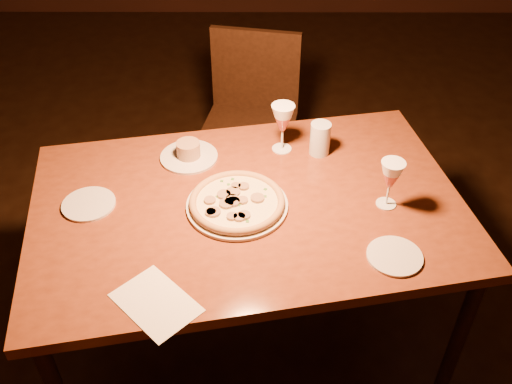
{
  "coord_description": "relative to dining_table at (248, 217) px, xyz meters",
  "views": [
    {
      "loc": [
        -0.07,
        -1.68,
        2.11
      ],
      "look_at": [
        -0.07,
        -0.11,
        0.81
      ],
      "focal_mm": 40.0,
      "sensor_mm": 36.0,
      "label": 1
    }
  ],
  "objects": [
    {
      "name": "menu_card",
      "position": [
        -0.26,
        -0.45,
        0.07
      ],
      "size": [
        0.3,
        0.3,
        0.0
      ],
      "primitive_type": "cube",
      "rotation": [
        0.0,
        0.0,
        0.79
      ],
      "color": "white",
      "rests_on": "dining_table"
    },
    {
      "name": "pizza_plate",
      "position": [
        -0.04,
        -0.02,
        0.09
      ],
      "size": [
        0.35,
        0.35,
        0.04
      ],
      "color": "silver",
      "rests_on": "dining_table"
    },
    {
      "name": "side_plate_left",
      "position": [
        -0.56,
        -0.02,
        0.08
      ],
      "size": [
        0.19,
        0.19,
        0.01
      ],
      "primitive_type": "cylinder",
      "color": "silver",
      "rests_on": "dining_table"
    },
    {
      "name": "ramekin_saucer",
      "position": [
        -0.23,
        0.26,
        0.09
      ],
      "size": [
        0.22,
        0.22,
        0.07
      ],
      "color": "silver",
      "rests_on": "dining_table"
    },
    {
      "name": "floor",
      "position": [
        0.1,
        0.16,
        -0.73
      ],
      "size": [
        7.0,
        7.0,
        0.0
      ],
      "primitive_type": "plane",
      "color": "black",
      "rests_on": "ground"
    },
    {
      "name": "side_plate_near",
      "position": [
        0.47,
        -0.26,
        0.08
      ],
      "size": [
        0.18,
        0.18,
        0.01
      ],
      "primitive_type": "cylinder",
      "color": "silver",
      "rests_on": "dining_table"
    },
    {
      "name": "wine_glass_right",
      "position": [
        0.48,
        -0.01,
        0.16
      ],
      "size": [
        0.08,
        0.08,
        0.18
      ],
      "primitive_type": null,
      "color": "#C85853",
      "rests_on": "dining_table"
    },
    {
      "name": "dining_table",
      "position": [
        0.0,
        0.0,
        0.0
      ],
      "size": [
        1.66,
        1.23,
        0.81
      ],
      "rotation": [
        0.0,
        0.0,
        0.19
      ],
      "color": "brown",
      "rests_on": "floor"
    },
    {
      "name": "chair_far",
      "position": [
        -0.0,
        0.99,
        -0.2
      ],
      "size": [
        0.53,
        0.53,
        0.95
      ],
      "rotation": [
        0.0,
        0.0,
        -0.19
      ],
      "color": "black",
      "rests_on": "floor"
    },
    {
      "name": "wine_glass_far",
      "position": [
        0.13,
        0.32,
        0.17
      ],
      "size": [
        0.09,
        0.09,
        0.2
      ],
      "primitive_type": null,
      "color": "#C85853",
      "rests_on": "dining_table"
    },
    {
      "name": "water_tumbler",
      "position": [
        0.27,
        0.3,
        0.14
      ],
      "size": [
        0.08,
        0.08,
        0.13
      ],
      "primitive_type": "cylinder",
      "color": "silver",
      "rests_on": "dining_table"
    }
  ]
}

